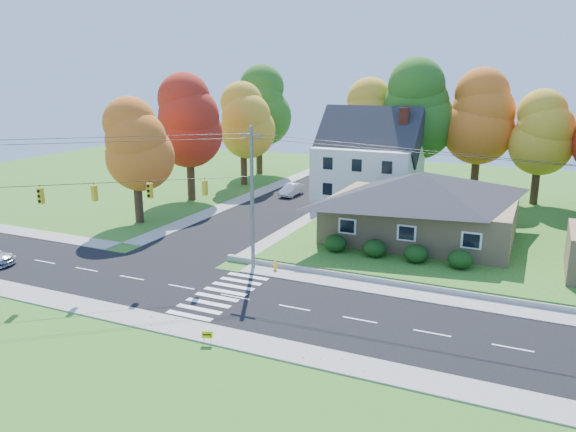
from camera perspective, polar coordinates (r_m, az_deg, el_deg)
name	(u,v)px	position (r m, az deg, el deg)	size (l,w,h in m)	color
ground	(235,297)	(35.10, -5.38, -8.21)	(120.00, 120.00, 0.00)	#3D7923
road_main	(235,297)	(35.10, -5.39, -8.19)	(90.00, 8.00, 0.02)	black
road_cross	(290,201)	(60.75, 0.24, 1.58)	(8.00, 44.00, 0.02)	black
sidewalk_north	(271,271)	(39.20, -1.74, -5.64)	(90.00, 2.00, 0.08)	#9C9A90
sidewalk_south	(189,329)	(31.24, -10.03, -11.26)	(90.00, 2.00, 0.08)	#9C9A90
lawn	(490,232)	(50.86, 19.88, -1.56)	(30.00, 30.00, 0.50)	#3D7923
ranch_house	(422,204)	(45.93, 13.42, 1.16)	(14.60, 10.60, 5.40)	tan
colonial_house	(369,161)	(59.00, 8.22, 5.57)	(10.40, 8.40, 9.60)	silver
hedge_row	(395,251)	(40.73, 10.82, -3.48)	(10.70, 1.70, 1.27)	#163A10
traffic_infrastructure	(242,211)	(34.69, -4.69, 0.49)	(38.10, 10.66, 10.00)	#666059
tree_lot_0	(368,120)	(64.87, 8.12, 9.67)	(6.72, 6.72, 12.51)	#3F2A19
tree_lot_1	(420,110)	(62.37, 13.27, 10.46)	(7.84, 7.84, 14.60)	#3F2A19
tree_lot_2	(480,117)	(62.49, 18.89, 9.48)	(7.28, 7.28, 13.56)	#3F2A19
tree_lot_3	(541,133)	(61.28, 24.30, 7.68)	(6.16, 6.16, 11.47)	#3F2A19
tree_west_0	(135,145)	(52.47, -15.30, 6.97)	(6.16, 6.16, 11.47)	#3F2A19
tree_west_1	(189,121)	(60.88, -10.07, 9.44)	(7.28, 7.28, 13.56)	#3F2A19
tree_west_2	(243,121)	(68.89, -4.60, 9.61)	(6.72, 6.72, 12.51)	#3F2A19
tree_west_3	(259,106)	(76.78, -3.00, 11.09)	(7.84, 7.84, 14.60)	#3F2A19
white_car	(291,190)	(63.11, 0.33, 2.68)	(1.40, 4.02, 1.32)	silver
fire_hydrant	(275,266)	(39.33, -1.30, -5.11)	(0.39, 0.31, 0.69)	yellow
yard_sign	(207,335)	(29.41, -8.21, -11.87)	(0.54, 0.24, 0.71)	black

